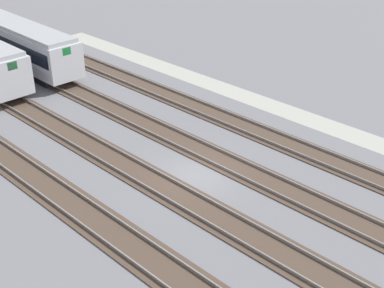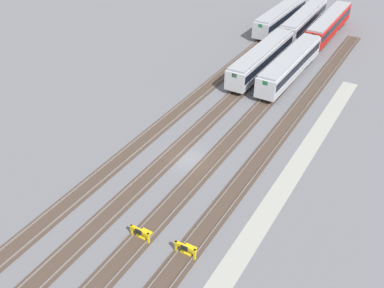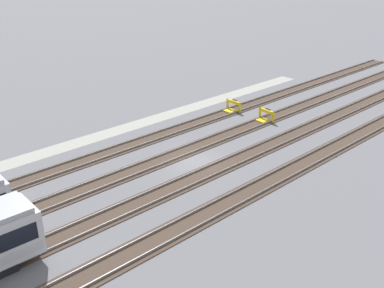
# 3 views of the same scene
# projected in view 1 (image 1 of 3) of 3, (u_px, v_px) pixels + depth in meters

# --- Properties ---
(ground_plane) EXTENTS (400.00, 400.00, 0.00)m
(ground_plane) POSITION_uv_depth(u_px,v_px,m) (197.00, 175.00, 29.40)
(ground_plane) COLOR slate
(service_walkway) EXTENTS (54.00, 2.00, 0.01)m
(service_walkway) POSITION_uv_depth(u_px,v_px,m) (304.00, 118.00, 35.86)
(service_walkway) COLOR #9E9E93
(service_walkway) RESTS_ON ground
(rail_track_nearest) EXTENTS (90.00, 2.23, 0.21)m
(rail_track_nearest) POSITION_uv_depth(u_px,v_px,m) (268.00, 136.00, 33.41)
(rail_track_nearest) COLOR #47382D
(rail_track_nearest) RESTS_ON ground
(rail_track_near_inner) EXTENTS (90.00, 2.24, 0.21)m
(rail_track_near_inner) POSITION_uv_depth(u_px,v_px,m) (223.00, 160.00, 30.72)
(rail_track_near_inner) COLOR #47382D
(rail_track_near_inner) RESTS_ON ground
(rail_track_middle) EXTENTS (90.00, 2.24, 0.21)m
(rail_track_middle) POSITION_uv_depth(u_px,v_px,m) (168.00, 190.00, 28.03)
(rail_track_middle) COLOR #47382D
(rail_track_middle) RESTS_ON ground
(rail_track_far_inner) EXTENTS (90.00, 2.23, 0.21)m
(rail_track_far_inner) POSITION_uv_depth(u_px,v_px,m) (102.00, 225.00, 25.34)
(rail_track_far_inner) COLOR #47382D
(rail_track_far_inner) RESTS_ON ground
(subway_car_front_row_right_inner) EXTENTS (18.04, 3.10, 3.70)m
(subway_car_front_row_right_inner) POSITION_uv_depth(u_px,v_px,m) (9.00, 38.00, 44.69)
(subway_car_front_row_right_inner) COLOR #B7BABF
(subway_car_front_row_right_inner) RESTS_ON ground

